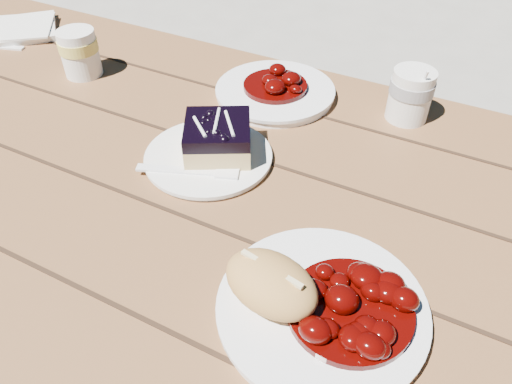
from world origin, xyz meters
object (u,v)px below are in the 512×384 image
at_px(coffee_cup, 410,95).
at_px(picnic_table, 184,240).
at_px(main_plate, 322,310).
at_px(dessert_plate, 208,158).
at_px(bread_roll, 271,284).
at_px(second_plate, 275,92).
at_px(blueberry_cake, 218,137).
at_px(second_cup, 80,53).

bearing_deg(coffee_cup, picnic_table, -132.22).
xyz_separation_m(main_plate, dessert_plate, (-0.26, 0.18, -0.00)).
distance_m(bread_roll, second_plate, 0.47).
height_order(picnic_table, second_plate, second_plate).
relative_size(blueberry_cake, coffee_cup, 1.51).
height_order(second_plate, second_cup, second_cup).
xyz_separation_m(picnic_table, dessert_plate, (0.04, 0.04, 0.17)).
bearing_deg(coffee_cup, main_plate, -87.26).
bearing_deg(second_plate, blueberry_cake, -89.62).
height_order(main_plate, bread_roll, bread_roll).
xyz_separation_m(picnic_table, main_plate, (0.30, -0.14, 0.17)).
height_order(bread_roll, second_plate, bread_roll).
relative_size(picnic_table, bread_roll, 17.57).
bearing_deg(bread_roll, picnic_table, 146.83).
distance_m(bread_roll, coffee_cup, 0.47).
height_order(dessert_plate, second_cup, second_cup).
xyz_separation_m(bread_roll, second_cup, (-0.57, 0.33, -0.00)).
distance_m(main_plate, second_plate, 0.48).
relative_size(coffee_cup, second_cup, 1.00).
bearing_deg(main_plate, picnic_table, 154.98).
xyz_separation_m(dessert_plate, second_plate, (0.01, 0.22, 0.00)).
bearing_deg(second_plate, coffee_cup, 10.07).
xyz_separation_m(picnic_table, second_cup, (-0.33, 0.17, 0.21)).
bearing_deg(picnic_table, bread_roll, -33.17).
bearing_deg(blueberry_cake, bread_roll, -76.58).
distance_m(picnic_table, second_plate, 0.32).
distance_m(dessert_plate, second_cup, 0.39).
bearing_deg(picnic_table, main_plate, -25.02).
xyz_separation_m(coffee_cup, second_cup, (-0.61, -0.14, 0.00)).
xyz_separation_m(dessert_plate, coffee_cup, (0.24, 0.26, 0.04)).
relative_size(second_plate, second_cup, 2.40).
relative_size(dessert_plate, blueberry_cake, 1.44).
bearing_deg(dessert_plate, bread_roll, -44.30).
relative_size(bread_roll, blueberry_cake, 0.85).
distance_m(picnic_table, bread_roll, 0.36).
relative_size(picnic_table, main_plate, 8.54).
xyz_separation_m(bread_roll, dessert_plate, (-0.21, 0.20, -0.04)).
distance_m(main_plate, second_cup, 0.70).
bearing_deg(dessert_plate, picnic_table, -129.13).
bearing_deg(main_plate, dessert_plate, 145.14).
relative_size(dessert_plate, coffee_cup, 2.17).
bearing_deg(bread_roll, second_plate, 115.22).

